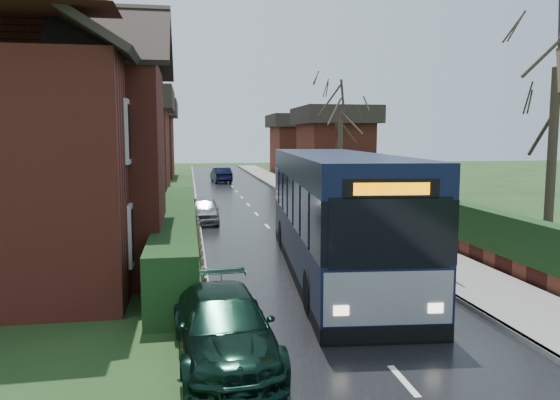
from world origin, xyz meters
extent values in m
plane|color=#2C4C20|center=(0.00, 0.00, 0.00)|extent=(140.00, 140.00, 0.00)
cube|color=black|center=(0.00, 10.00, 0.01)|extent=(6.00, 100.00, 0.02)
cube|color=slate|center=(4.25, 10.00, 0.07)|extent=(2.50, 100.00, 0.14)
cube|color=gray|center=(3.05, 10.00, 0.07)|extent=(0.12, 100.00, 0.14)
cube|color=gray|center=(-3.05, 10.00, 0.05)|extent=(0.12, 100.00, 0.10)
cube|color=black|center=(-3.90, 5.00, 0.80)|extent=(1.20, 16.00, 1.60)
cube|color=maroon|center=(5.80, 10.00, 0.30)|extent=(0.30, 50.00, 0.60)
cube|color=black|center=(5.80, 10.00, 1.20)|extent=(0.60, 50.00, 1.20)
cube|color=maroon|center=(-9.00, 5.00, 3.00)|extent=(8.00, 14.00, 6.00)
cube|color=maroon|center=(-5.50, 2.00, 3.00)|extent=(2.50, 4.00, 6.00)
cube|color=brown|center=(-8.00, 9.00, 9.20)|extent=(0.90, 1.40, 2.20)
cube|color=silver|center=(-4.95, 0.00, 1.60)|extent=(0.08, 1.20, 1.60)
cube|color=black|center=(-4.92, 0.00, 1.60)|extent=(0.03, 0.95, 1.35)
cube|color=silver|center=(-4.95, 0.00, 4.20)|extent=(0.08, 1.20, 1.60)
cube|color=black|center=(-4.92, 0.00, 4.20)|extent=(0.03, 0.95, 1.35)
cube|color=silver|center=(-4.95, 4.00, 1.60)|extent=(0.08, 1.20, 1.60)
cube|color=black|center=(-4.92, 4.00, 1.60)|extent=(0.03, 0.95, 1.35)
cube|color=silver|center=(-4.95, 4.00, 4.20)|extent=(0.08, 1.20, 1.60)
cube|color=black|center=(-4.92, 4.00, 4.20)|extent=(0.03, 0.95, 1.35)
cube|color=silver|center=(-4.95, 8.00, 1.60)|extent=(0.08, 1.20, 1.60)
cube|color=black|center=(-4.92, 8.00, 1.60)|extent=(0.03, 0.95, 1.35)
cube|color=silver|center=(-4.95, 8.00, 4.20)|extent=(0.08, 1.20, 1.60)
cube|color=black|center=(-4.92, 8.00, 4.20)|extent=(0.03, 0.95, 1.35)
cube|color=silver|center=(-4.95, 10.50, 1.60)|extent=(0.08, 1.20, 1.60)
cube|color=black|center=(-4.92, 10.50, 1.60)|extent=(0.03, 0.95, 1.35)
cube|color=silver|center=(-4.95, 10.50, 4.20)|extent=(0.08, 1.20, 1.60)
cube|color=black|center=(-4.92, 10.50, 4.20)|extent=(0.03, 0.95, 1.35)
cube|color=black|center=(0.80, 1.40, 0.98)|extent=(3.66, 11.94, 1.22)
cube|color=black|center=(0.80, 1.40, 2.23)|extent=(3.68, 11.94, 1.28)
cube|color=black|center=(0.80, 1.40, 3.23)|extent=(3.66, 11.94, 0.71)
cube|color=black|center=(0.80, 1.40, 0.19)|extent=(3.66, 11.94, 0.37)
cube|color=gray|center=(0.31, -4.41, 0.96)|extent=(2.57, 0.34, 1.07)
cube|color=black|center=(0.30, -4.44, 2.24)|extent=(2.40, 0.28, 1.39)
cube|color=black|center=(0.30, -4.44, 3.10)|extent=(1.87, 0.24, 0.37)
cube|color=#FF8C00|center=(0.30, -4.48, 3.10)|extent=(1.47, 0.16, 0.24)
cube|color=black|center=(0.31, -4.42, 0.24)|extent=(2.62, 0.36, 0.32)
cube|color=#FFF2CC|center=(-0.63, -4.39, 0.75)|extent=(0.30, 0.08, 0.19)
cube|color=#FFF2CC|center=(1.23, -4.55, 0.75)|extent=(0.30, 0.08, 0.19)
cylinder|color=black|center=(-0.72, -2.25, 0.51)|extent=(0.39, 1.05, 1.03)
cylinder|color=black|center=(1.68, -2.45, 0.51)|extent=(0.39, 1.05, 1.03)
cylinder|color=black|center=(-0.08, 5.25, 0.51)|extent=(0.39, 1.05, 1.03)
cylinder|color=black|center=(2.32, 5.05, 0.51)|extent=(0.39, 1.05, 1.03)
imported|color=#A7A6AB|center=(-2.80, 11.63, 0.61)|extent=(1.56, 3.62, 1.22)
imported|color=black|center=(-2.90, -4.54, 0.62)|extent=(2.00, 4.36, 1.24)
imported|color=black|center=(-0.65, 34.36, 0.68)|extent=(1.83, 4.22, 1.35)
cylinder|color=slate|center=(3.66, -0.27, 1.36)|extent=(0.08, 0.08, 2.72)
cube|color=silver|center=(3.66, -0.27, 2.53)|extent=(0.09, 0.41, 0.31)
cube|color=silver|center=(3.66, -0.27, 2.14)|extent=(0.08, 0.37, 0.27)
cylinder|color=#31271D|center=(8.19, 1.82, 3.15)|extent=(0.30, 0.30, 6.29)
cylinder|color=#33271E|center=(6.00, 19.21, 2.82)|extent=(0.30, 0.30, 5.64)
camera|label=1|loc=(-3.48, -14.25, 4.09)|focal=35.00mm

